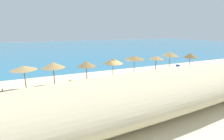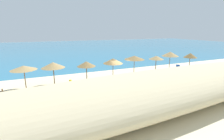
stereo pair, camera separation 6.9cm
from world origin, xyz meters
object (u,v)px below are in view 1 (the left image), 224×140
object	(u,v)px
beach_umbrella_4	(134,58)
wooden_signpost	(3,96)
lounge_chair_2	(162,74)
beach_ball	(70,81)
lounge_chair_0	(197,69)
lounge_chair_1	(177,69)
beach_umbrella_6	(170,54)
beach_umbrella_3	(113,61)
beach_umbrella_1	(53,65)
beach_umbrella_0	(24,68)
beach_umbrella_2	(86,64)
beach_umbrella_5	(156,58)
beach_umbrella_7	(190,55)

from	to	relation	value
beach_umbrella_4	wooden_signpost	distance (m)	14.98
lounge_chair_2	beach_ball	xyz separation A→B (m)	(-11.82, 2.51, -0.23)
lounge_chair_0	lounge_chair_1	xyz separation A→B (m)	(-2.42, 1.44, -0.02)
beach_umbrella_4	beach_umbrella_6	xyz separation A→B (m)	(6.37, 0.37, 0.09)
beach_umbrella_6	beach_ball	world-z (taller)	beach_umbrella_6
beach_umbrella_3	lounge_chair_1	distance (m)	10.73
lounge_chair_0	beach_umbrella_1	bearing A→B (deg)	55.75
lounge_chair_0	beach_ball	xyz separation A→B (m)	(-18.17, 2.51, -0.29)
beach_umbrella_3	beach_ball	xyz separation A→B (m)	(-5.19, 1.04, -2.24)
lounge_chair_2	beach_umbrella_6	bearing A→B (deg)	-34.63
beach_umbrella_3	lounge_chair_2	bearing A→B (deg)	-12.54
beach_umbrella_4	beach_umbrella_1	bearing A→B (deg)	177.98
beach_umbrella_0	lounge_chair_2	xyz separation A→B (m)	(16.56, -1.84, -1.94)
beach_umbrella_2	lounge_chair_1	bearing A→B (deg)	-1.13
lounge_chair_1	lounge_chair_2	bearing A→B (deg)	80.04
beach_umbrella_3	wooden_signpost	world-z (taller)	beach_umbrella_3
beach_umbrella_4	lounge_chair_2	distance (m)	4.42
beach_umbrella_3	wooden_signpost	xyz separation A→B (m)	(-11.26, -3.45, -1.48)
beach_umbrella_5	beach_umbrella_6	size ratio (longest dim) A/B	0.88
beach_umbrella_2	lounge_chair_2	world-z (taller)	beach_umbrella_2
lounge_chair_1	beach_ball	world-z (taller)	lounge_chair_1
beach_umbrella_5	beach_umbrella_1	bearing A→B (deg)	177.65
beach_umbrella_1	beach_umbrella_5	distance (m)	13.63
beach_umbrella_5	beach_ball	size ratio (longest dim) A/B	8.25
beach_umbrella_0	beach_umbrella_4	world-z (taller)	beach_umbrella_4
beach_umbrella_0	beach_umbrella_4	distance (m)	13.11
beach_umbrella_2	beach_umbrella_5	distance (m)	9.92
beach_umbrella_6	lounge_chair_0	distance (m)	4.56
beach_umbrella_1	beach_ball	distance (m)	2.90
beach_umbrella_1	beach_ball	size ratio (longest dim) A/B	8.35
beach_umbrella_3	lounge_chair_0	world-z (taller)	beach_umbrella_3
beach_umbrella_1	lounge_chair_1	distance (m)	17.69
beach_umbrella_2	lounge_chair_1	size ratio (longest dim) A/B	1.85
beach_umbrella_1	lounge_chair_1	size ratio (longest dim) A/B	1.94
lounge_chair_1	lounge_chair_2	distance (m)	4.18
beach_umbrella_1	lounge_chair_2	xyz separation A→B (m)	(13.65, -2.04, -1.96)
beach_umbrella_3	lounge_chair_2	xyz separation A→B (m)	(6.62, -1.47, -2.01)
beach_umbrella_5	lounge_chair_2	xyz separation A→B (m)	(0.04, -1.48, -1.99)
beach_umbrella_6	beach_umbrella_7	world-z (taller)	beach_umbrella_6
beach_ball	beach_umbrella_7	bearing A→B (deg)	-3.35
beach_umbrella_4	beach_umbrella_0	bearing A→B (deg)	179.27
lounge_chair_1	beach_ball	xyz separation A→B (m)	(-15.74, 1.07, -0.27)
beach_umbrella_1	lounge_chair_2	bearing A→B (deg)	-8.49
beach_umbrella_1	wooden_signpost	size ratio (longest dim) A/B	1.76
beach_umbrella_0	lounge_chair_1	size ratio (longest dim) A/B	1.90
beach_umbrella_3	beach_ball	world-z (taller)	beach_umbrella_3
beach_umbrella_0	lounge_chair_2	distance (m)	16.78
beach_umbrella_3	lounge_chair_1	xyz separation A→B (m)	(10.55, -0.03, -1.97)
beach_umbrella_0	beach_umbrella_7	xyz separation A→B (m)	(22.92, -0.39, 0.01)
beach_umbrella_2	beach_ball	world-z (taller)	beach_umbrella_2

